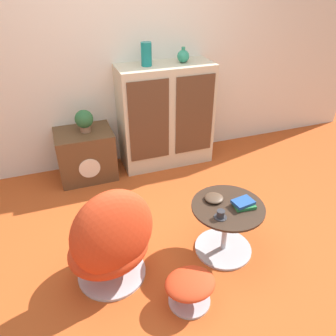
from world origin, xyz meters
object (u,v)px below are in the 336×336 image
Objects in this scene: bowl at (214,198)px; tv_console at (86,154)px; potted_plant at (84,120)px; book_stack at (244,204)px; vase_inner_left at (183,56)px; sideboard at (166,116)px; teacup at (221,215)px; ottoman at (190,286)px; vase_leftmost at (146,54)px; coffee_table at (226,226)px; egg_chair at (111,242)px.

tv_console is at bearing 119.85° from bowl.
potted_plant reaches higher than tv_console.
vase_inner_left is at bearing 85.23° from book_stack.
sideboard is 1.67m from teacup.
ottoman is 2.25m from vase_leftmost.
teacup reaches higher than coffee_table.
tv_console is 1.89m from book_stack.
egg_chair reaches higher than book_stack.
sideboard is at bearing 1.06° from potted_plant.
coffee_table is (0.91, -0.01, -0.12)m from egg_chair.
sideboard is at bearing 88.48° from coffee_table.
potted_plant reaches higher than ottoman.
egg_chair is at bearing 171.92° from teacup.
coffee_table is at bearing 158.20° from book_stack.
vase_inner_left is at bearing -0.00° from vase_leftmost.
egg_chair is 2.34× the size of ottoman.
teacup is 0.23m from book_stack.
tv_console is at bearing 122.26° from book_stack.
ottoman is (0.43, -1.91, -0.11)m from tv_console.
tv_console is 3.74× the size of vase_inner_left.
teacup is at bearing -88.62° from vase_leftmost.
potted_plant is 1.81m from teacup.
teacup is (-0.16, -1.66, -0.09)m from sideboard.
sideboard is 2.04× the size of coffee_table.
book_stack is (0.23, 0.06, -0.00)m from teacup.
tv_console reaches higher than ottoman.
coffee_table is at bearing 40.01° from teacup.
tv_console is at bearing 120.08° from coffee_table.
teacup is 0.21m from bowl.
ottoman is 2.41× the size of bowl.
potted_plant is at bearing 88.03° from egg_chair.
book_stack is at bearing -21.80° from coffee_table.
vase_inner_left is 0.68× the size of potted_plant.
bowl is at bearing 139.71° from book_stack.
vase_leftmost is 0.98× the size of potted_plant.
egg_chair is 1.03m from book_stack.
tv_console is 4.05× the size of bowl.
sideboard is 0.91m from potted_plant.
vase_leftmost is 1.66m from bowl.
egg_chair reaches higher than tv_console.
egg_chair is at bearing 179.23° from coffee_table.
coffee_table is 0.26m from bowl.
vase_leftmost is 1.57× the size of bowl.
teacup is (0.74, -1.65, -0.18)m from potted_plant.
sideboard is 7.83× the size of bowl.
tv_console is at bearing -178.70° from potted_plant.
tv_console is 6.20× the size of teacup.
ottoman is at bearing -129.73° from bowl.
book_stack is at bearing 29.52° from ottoman.
tv_console is at bearing -178.93° from sideboard.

